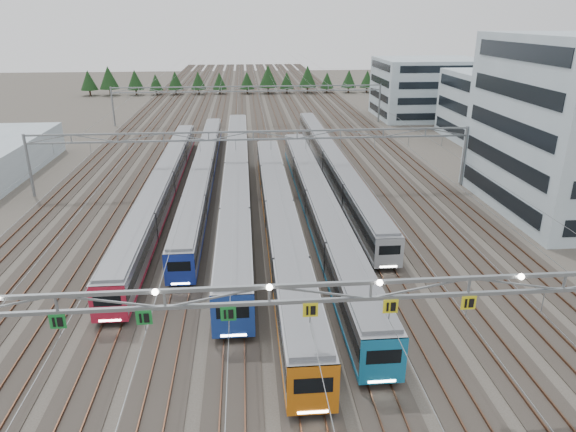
{
  "coord_description": "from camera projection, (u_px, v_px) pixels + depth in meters",
  "views": [
    {
      "loc": [
        -1.06,
        -24.33,
        21.37
      ],
      "look_at": [
        2.84,
        21.34,
        3.5
      ],
      "focal_mm": 32.0,
      "sensor_mm": 36.0,
      "label": 1
    }
  ],
  "objects": [
    {
      "name": "ground",
      "position": [
        271.0,
        402.0,
        30.43
      ],
      "size": [
        400.0,
        400.0,
        0.0
      ],
      "primitive_type": "plane",
      "color": "#47423A",
      "rests_on": "ground"
    },
    {
      "name": "track_bed",
      "position": [
        248.0,
        105.0,
        122.72
      ],
      "size": [
        54.0,
        260.0,
        5.42
      ],
      "color": "#2D2823",
      "rests_on": "ground"
    },
    {
      "name": "train_a",
      "position": [
        164.0,
        184.0,
        63.42
      ],
      "size": [
        2.7,
        57.46,
        3.51
      ],
      "color": "black",
      "rests_on": "ground"
    },
    {
      "name": "train_b",
      "position": [
        204.0,
        170.0,
        69.34
      ],
      "size": [
        2.58,
        59.02,
        3.36
      ],
      "color": "black",
      "rests_on": "ground"
    },
    {
      "name": "train_c",
      "position": [
        237.0,
        176.0,
        66.03
      ],
      "size": [
        3.04,
        67.2,
        3.96
      ],
      "color": "black",
      "rests_on": "ground"
    },
    {
      "name": "train_d",
      "position": [
        279.0,
        216.0,
        52.76
      ],
      "size": [
        2.96,
        53.32,
        3.86
      ],
      "color": "black",
      "rests_on": "ground"
    },
    {
      "name": "train_e",
      "position": [
        318.0,
        204.0,
        56.28
      ],
      "size": [
        2.89,
        55.66,
        3.77
      ],
      "color": "black",
      "rests_on": "ground"
    },
    {
      "name": "train_f",
      "position": [
        332.0,
        162.0,
        73.46
      ],
      "size": [
        2.61,
        61.71,
        3.4
      ],
      "color": "black",
      "rests_on": "ground"
    },
    {
      "name": "gantry_near",
      "position": [
        269.0,
        299.0,
        27.74
      ],
      "size": [
        56.36,
        0.61,
        8.08
      ],
      "color": "gray",
      "rests_on": "ground"
    },
    {
      "name": "gantry_mid",
      "position": [
        253.0,
        143.0,
        65.24
      ],
      "size": [
        56.36,
        0.36,
        8.0
      ],
      "color": "gray",
      "rests_on": "ground"
    },
    {
      "name": "gantry_far",
      "position": [
        249.0,
        93.0,
        107.01
      ],
      "size": [
        56.36,
        0.36,
        8.0
      ],
      "color": "gray",
      "rests_on": "ground"
    },
    {
      "name": "depot_bldg_mid",
      "position": [
        490.0,
        106.0,
        93.81
      ],
      "size": [
        14.0,
        16.0,
        12.15
      ],
      "primitive_type": "cube",
      "color": "#A3B8C3",
      "rests_on": "ground"
    },
    {
      "name": "depot_bldg_north",
      "position": [
        428.0,
        88.0,
        114.46
      ],
      "size": [
        22.0,
        18.0,
        12.78
      ],
      "primitive_type": "cube",
      "color": "#A3B8C3",
      "rests_on": "ground"
    },
    {
      "name": "treeline",
      "position": [
        265.0,
        79.0,
        150.46
      ],
      "size": [
        106.4,
        5.6,
        7.02
      ],
      "color": "#332114",
      "rests_on": "ground"
    }
  ]
}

